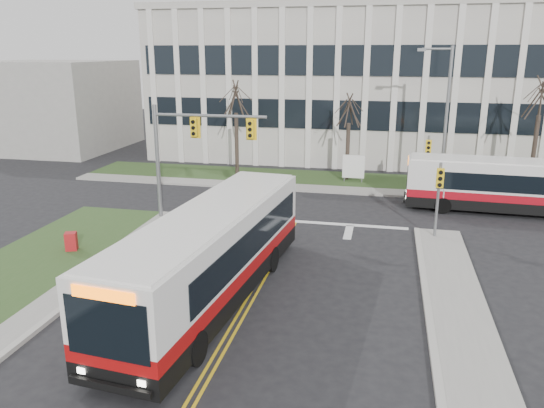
% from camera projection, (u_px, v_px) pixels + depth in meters
% --- Properties ---
extents(ground, '(120.00, 120.00, 0.00)m').
position_uv_depth(ground, '(259.00, 284.00, 20.99)').
color(ground, black).
rests_on(ground, ground).
extents(sidewalk_west, '(1.20, 26.00, 0.14)m').
position_uv_depth(sidewalk_west, '(20.00, 325.00, 17.70)').
color(sidewalk_west, '#9E9B93').
rests_on(sidewalk_west, ground).
extents(sidewalk_east, '(2.00, 26.00, 0.14)m').
position_uv_depth(sidewalk_east, '(478.00, 380.00, 14.75)').
color(sidewalk_east, '#9E9B93').
rests_on(sidewalk_east, ground).
extents(sidewalk_cross, '(44.00, 1.60, 0.14)m').
position_uv_depth(sidewalk_cross, '(389.00, 193.00, 34.22)').
color(sidewalk_cross, '#9E9B93').
rests_on(sidewalk_cross, ground).
extents(building_lawn, '(44.00, 5.00, 0.12)m').
position_uv_depth(building_lawn, '(389.00, 183.00, 36.85)').
color(building_lawn, '#2F4A1F').
rests_on(building_lawn, ground).
extents(office_building, '(40.00, 16.00, 12.00)m').
position_uv_depth(office_building, '(394.00, 85.00, 46.46)').
color(office_building, beige).
rests_on(office_building, ground).
extents(building_annex, '(12.00, 12.00, 8.00)m').
position_uv_depth(building_annex, '(54.00, 105.00, 49.58)').
color(building_annex, '#9E9B93').
rests_on(building_annex, ground).
extents(mast_arm_signal, '(6.11, 0.38, 6.20)m').
position_uv_depth(mast_arm_signal, '(186.00, 143.00, 27.67)').
color(mast_arm_signal, slate).
rests_on(mast_arm_signal, ground).
extents(signal_pole_near, '(0.34, 0.39, 3.80)m').
position_uv_depth(signal_pole_near, '(439.00, 190.00, 25.30)').
color(signal_pole_near, slate).
rests_on(signal_pole_near, ground).
extents(signal_pole_far, '(0.34, 0.39, 3.80)m').
position_uv_depth(signal_pole_far, '(427.00, 156.00, 33.28)').
color(signal_pole_far, slate).
rests_on(signal_pole_far, ground).
extents(streetlight, '(2.15, 0.25, 9.20)m').
position_uv_depth(streetlight, '(444.00, 112.00, 33.11)').
color(streetlight, slate).
rests_on(streetlight, ground).
extents(directory_sign, '(1.50, 0.12, 2.00)m').
position_uv_depth(directory_sign, '(353.00, 167.00, 36.58)').
color(directory_sign, slate).
rests_on(directory_sign, ground).
extents(tree_left, '(1.80, 1.80, 7.70)m').
position_uv_depth(tree_left, '(236.00, 100.00, 37.57)').
color(tree_left, '#42352B').
rests_on(tree_left, ground).
extents(tree_mid, '(1.80, 1.80, 6.82)m').
position_uv_depth(tree_mid, '(349.00, 111.00, 36.30)').
color(tree_mid, '#42352B').
rests_on(tree_mid, ground).
extents(tree_right, '(1.80, 1.80, 8.25)m').
position_uv_depth(tree_right, '(541.00, 100.00, 33.39)').
color(tree_right, '#42352B').
rests_on(tree_right, ground).
extents(bus_main, '(4.00, 12.95, 3.40)m').
position_uv_depth(bus_main, '(212.00, 257.00, 19.22)').
color(bus_main, silver).
rests_on(bus_main, ground).
extents(bus_cross, '(11.27, 2.93, 2.98)m').
position_uv_depth(bus_cross, '(509.00, 187.00, 29.84)').
color(bus_cross, silver).
rests_on(bus_cross, ground).
extents(newspaper_box_red, '(0.63, 0.60, 0.95)m').
position_uv_depth(newspaper_box_red, '(71.00, 243.00, 24.16)').
color(newspaper_box_red, '#A6151A').
rests_on(newspaper_box_red, ground).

